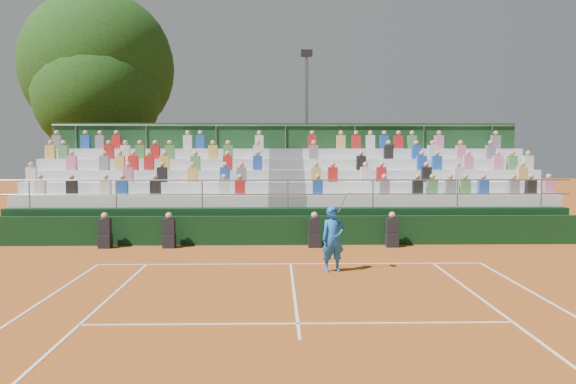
{
  "coord_description": "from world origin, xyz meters",
  "views": [
    {
      "loc": [
        -0.4,
        -15.87,
        3.32
      ],
      "look_at": [
        0.0,
        3.5,
        1.8
      ],
      "focal_mm": 35.0,
      "sensor_mm": 36.0,
      "label": 1
    }
  ],
  "objects_px": {
    "tree_east": "(98,67)",
    "floodlight_mast": "(306,118)",
    "tennis_player": "(333,239)",
    "tree_west": "(97,94)"
  },
  "relations": [
    {
      "from": "tree_east",
      "to": "floodlight_mast",
      "type": "relative_size",
      "value": 1.37
    },
    {
      "from": "tree_west",
      "to": "tennis_player",
      "type": "bearing_deg",
      "value": -53.08
    },
    {
      "from": "floodlight_mast",
      "to": "tennis_player",
      "type": "bearing_deg",
      "value": -90.29
    },
    {
      "from": "tennis_player",
      "to": "tree_east",
      "type": "height_order",
      "value": "tree_east"
    },
    {
      "from": "tree_east",
      "to": "tree_west",
      "type": "bearing_deg",
      "value": -76.21
    },
    {
      "from": "tree_east",
      "to": "floodlight_mast",
      "type": "distance_m",
      "value": 11.31
    },
    {
      "from": "tennis_player",
      "to": "tree_east",
      "type": "relative_size",
      "value": 0.19
    },
    {
      "from": "tennis_player",
      "to": "floodlight_mast",
      "type": "xyz_separation_m",
      "value": [
        0.07,
        14.84,
        4.01
      ]
    },
    {
      "from": "tree_east",
      "to": "floodlight_mast",
      "type": "xyz_separation_m",
      "value": [
        10.99,
        -0.44,
        -2.66
      ]
    },
    {
      "from": "tree_west",
      "to": "tree_east",
      "type": "relative_size",
      "value": 0.8
    }
  ]
}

